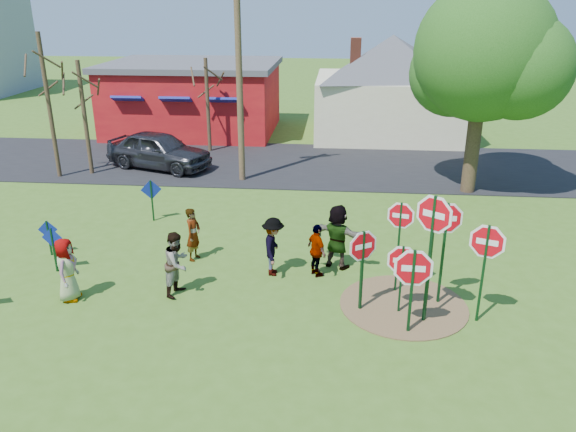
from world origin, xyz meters
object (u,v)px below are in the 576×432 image
at_px(stop_sign_d, 446,228).
at_px(utility_pole, 239,75).
at_px(stop_sign_c, 433,230).
at_px(suv, 159,150).
at_px(stop_sign_a, 402,265).
at_px(stop_sign_b, 400,224).
at_px(person_b, 193,234).
at_px(person_a, 67,270).
at_px(leafy_tree, 487,59).

distance_m(stop_sign_d, utility_pole, 11.97).
relative_size(stop_sign_c, suv, 0.69).
bearing_deg(stop_sign_a, utility_pole, 125.01).
bearing_deg(stop_sign_d, stop_sign_b, 148.85).
xyz_separation_m(stop_sign_b, person_b, (-5.76, 1.44, -1.10)).
relative_size(stop_sign_b, person_a, 1.55).
height_order(stop_sign_a, leafy_tree, leafy_tree).
distance_m(stop_sign_a, stop_sign_b, 1.23).
height_order(stop_sign_b, person_a, stop_sign_b).
xyz_separation_m(stop_sign_c, person_b, (-6.31, 2.87, -1.56)).
distance_m(stop_sign_a, suv, 15.07).
relative_size(stop_sign_a, person_a, 1.13).
height_order(stop_sign_a, person_a, stop_sign_a).
bearing_deg(stop_sign_c, person_a, -146.04).
relative_size(stop_sign_b, utility_pole, 0.31).
distance_m(person_a, person_b, 3.68).
distance_m(stop_sign_c, suv, 15.78).
bearing_deg(utility_pole, stop_sign_c, -59.79).
relative_size(suv, leafy_tree, 0.61).
height_order(person_b, suv, suv).
xyz_separation_m(stop_sign_b, suv, (-9.61, 10.55, -1.04)).
bearing_deg(utility_pole, stop_sign_d, -55.52).
xyz_separation_m(stop_sign_c, stop_sign_d, (0.47, 0.92, -0.30)).
xyz_separation_m(suv, utility_pole, (3.99, -1.38, 3.52)).
height_order(person_a, person_b, person_a).
distance_m(stop_sign_b, leafy_tree, 9.80).
height_order(stop_sign_b, suv, stop_sign_b).
xyz_separation_m(stop_sign_a, suv, (-9.60, 11.61, -0.41)).
height_order(person_a, suv, suv).
bearing_deg(stop_sign_d, leafy_tree, 68.22).
xyz_separation_m(suv, leafy_tree, (13.32, -2.08, 4.27)).
bearing_deg(person_b, person_a, 150.24).
relative_size(stop_sign_a, suv, 0.39).
distance_m(stop_sign_c, leafy_tree, 10.75).
relative_size(person_a, utility_pole, 0.20).
bearing_deg(person_b, suv, 38.00).
xyz_separation_m(stop_sign_c, suv, (-10.17, 11.98, -1.50)).
distance_m(stop_sign_a, person_b, 6.29).
xyz_separation_m(utility_pole, leafy_tree, (9.33, -0.71, 0.75)).
distance_m(person_b, leafy_tree, 12.56).
bearing_deg(person_a, stop_sign_a, -93.86).
bearing_deg(stop_sign_b, suv, 146.71).
bearing_deg(suv, person_a, -154.43).
bearing_deg(stop_sign_c, stop_sign_a, -177.59).
xyz_separation_m(stop_sign_d, utility_pole, (-6.65, 9.68, 2.33)).
xyz_separation_m(person_a, suv, (-1.26, 11.73, 0.02)).
height_order(stop_sign_a, person_b, stop_sign_a).
bearing_deg(stop_sign_c, suv, 165.91).
bearing_deg(person_a, stop_sign_d, -90.58).
relative_size(utility_pole, leafy_tree, 1.04).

